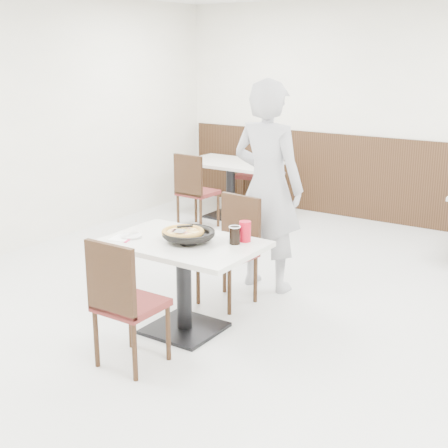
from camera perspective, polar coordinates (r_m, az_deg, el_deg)
The scene contains 20 objects.
floor at distance 5.43m, azimuth 1.53°, elevation -7.99°, with size 7.00×7.00×0.00m, color #ADACA8.
wall_back at distance 8.19m, azimuth 14.98°, elevation 9.72°, with size 6.00×0.04×2.80m, color beige.
wall_left at distance 7.08m, azimuth -19.61°, elevation 8.48°, with size 0.04×7.00×2.80m, color beige.
wainscot_back at distance 8.30m, azimuth 14.52°, elevation 3.87°, with size 5.90×0.03×1.10m, color black.
main_table at distance 4.95m, azimuth -3.68°, elevation -5.73°, with size 1.20×0.80×0.75m, color silver, non-canonical shape.
chair_near at distance 4.45m, azimuth -8.49°, elevation -7.03°, with size 0.42×0.42×0.95m, color black, non-canonical shape.
chair_far at distance 5.44m, azimuth 0.27°, elevation -2.58°, with size 0.42×0.42×0.95m, color black, non-canonical shape.
trivet at distance 4.76m, azimuth -3.28°, elevation -1.62°, with size 0.13×0.13×0.04m, color black.
pizza_pan at distance 4.80m, azimuth -3.26°, elevation -1.15°, with size 0.37×0.37×0.01m, color black.
pizza at distance 4.81m, azimuth -3.78°, elevation -0.93°, with size 0.28×0.28×0.02m, color #B98B3E.
pizza_server at distance 4.77m, azimuth -4.05°, elevation -0.66°, with size 0.08×0.10×0.00m, color white.
napkin at distance 4.96m, azimuth -9.23°, elevation -1.27°, with size 0.17×0.17×0.00m, color white.
side_plate at distance 4.98m, azimuth -8.50°, elevation -1.10°, with size 0.17×0.17×0.01m, color silver.
fork at distance 4.96m, azimuth -8.74°, elevation -1.05°, with size 0.01×0.15×0.00m, color white.
cola_glass at distance 4.74m, azimuth 0.98°, elevation -1.07°, with size 0.08×0.08×0.13m, color black.
red_cup at distance 4.80m, azimuth 1.94°, elevation -0.68°, with size 0.09×0.09×0.16m, color #B40C1E.
diner_person at distance 5.71m, azimuth 4.01°, elevation 3.41°, with size 0.71×0.46×1.94m, color #AFAEB3.
bg_table_left at distance 8.34m, azimuth 0.61°, elevation 3.20°, with size 1.20×0.80×0.75m, color silver, non-canonical shape.
bg_chair_left_near at distance 7.80m, azimuth -2.40°, elevation 3.07°, with size 0.42×0.42×0.95m, color black, non-canonical shape.
bg_chair_left_far at distance 8.87m, azimuth 2.58°, elevation 4.61°, with size 0.42×0.42×0.95m, color black, non-canonical shape.
Camera 1 is at (2.64, -4.21, 2.19)m, focal length 50.00 mm.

